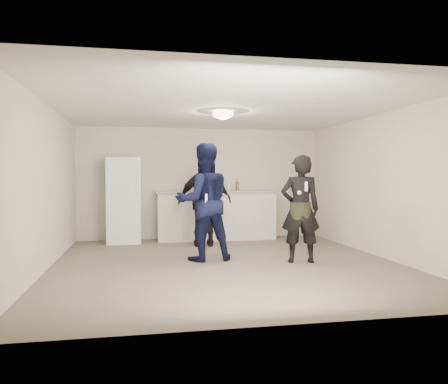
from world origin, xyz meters
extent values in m
plane|color=#6B5B4C|center=(0.00, 0.00, 0.00)|extent=(6.00, 6.00, 0.00)
plane|color=silver|center=(0.00, 0.00, 2.50)|extent=(6.00, 6.00, 0.00)
plane|color=beige|center=(0.00, 3.00, 1.25)|extent=(6.00, 0.00, 6.00)
plane|color=beige|center=(0.00, -3.00, 1.25)|extent=(6.00, 0.00, 6.00)
plane|color=beige|center=(-2.75, 0.00, 1.25)|extent=(0.00, 6.00, 6.00)
plane|color=beige|center=(2.75, 0.00, 1.25)|extent=(0.00, 6.00, 6.00)
cube|color=silver|center=(0.30, 2.67, 0.53)|extent=(2.60, 0.56, 1.05)
cube|color=beige|center=(0.30, 2.67, 1.07)|extent=(2.68, 0.64, 0.04)
cube|color=white|center=(-1.71, 2.60, 0.90)|extent=(0.70, 0.70, 1.80)
cylinder|color=silver|center=(-1.43, 2.23, 1.30)|extent=(0.02, 0.02, 0.60)
ellipsoid|color=white|center=(0.00, 0.30, 2.45)|extent=(0.36, 0.36, 0.16)
cylinder|color=#ABABAF|center=(-0.37, 2.55, 1.18)|extent=(0.08, 0.08, 0.17)
imported|color=#0F143F|center=(-0.32, 0.33, 0.98)|extent=(1.02, 0.83, 1.96)
imported|color=black|center=(1.21, -0.14, 0.88)|extent=(0.70, 0.51, 1.76)
cylinder|color=#283618|center=(1.21, -0.14, 0.85)|extent=(0.34, 0.34, 0.28)
imported|color=black|center=(-0.09, 1.81, 0.92)|extent=(1.12, 0.57, 1.83)
cube|color=white|center=(-0.32, 0.05, 1.05)|extent=(0.04, 0.04, 0.15)
sphere|color=white|center=(-0.20, 0.08, 0.98)|extent=(0.07, 0.07, 0.07)
cube|color=white|center=(1.21, -0.39, 1.25)|extent=(0.04, 0.04, 0.15)
sphere|color=silver|center=(1.11, -0.36, 1.15)|extent=(0.07, 0.07, 0.07)
cylinder|color=#866213|center=(0.18, 2.79, 1.20)|extent=(0.07, 0.07, 0.22)
cylinder|color=silver|center=(0.58, 2.68, 1.19)|extent=(0.07, 0.07, 0.19)
cylinder|color=brown|center=(0.76, 2.63, 1.19)|extent=(0.08, 0.08, 0.20)
cylinder|color=#175217|center=(-0.18, 2.70, 1.23)|extent=(0.06, 0.06, 0.28)
cylinder|color=#154A22|center=(0.27, 2.66, 1.19)|extent=(0.07, 0.07, 0.20)
camera|label=1|loc=(-1.35, -6.89, 1.40)|focal=35.00mm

